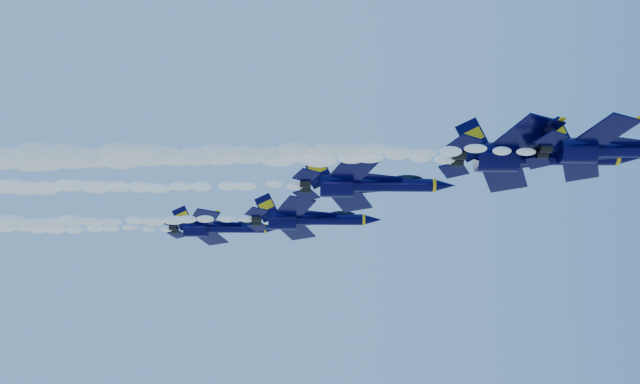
{
  "coord_description": "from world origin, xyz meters",
  "views": [
    {
      "loc": [
        -11.69,
        -67.49,
        117.25
      ],
      "look_at": [
        -10.83,
        4.6,
        153.18
      ],
      "focal_mm": 40.0,
      "sensor_mm": 36.0,
      "label": 1
    }
  ],
  "objects_px": {
    "jet_lead": "(610,150)",
    "jet_fifth": "(218,228)",
    "jet_fourth": "(308,219)",
    "jet_second": "(534,156)",
    "jet_third": "(368,184)"
  },
  "relations": [
    {
      "from": "jet_lead",
      "to": "jet_second",
      "type": "relative_size",
      "value": 0.82
    },
    {
      "from": "jet_lead",
      "to": "jet_third",
      "type": "xyz_separation_m",
      "value": [
        -21.89,
        11.67,
        2.16
      ]
    },
    {
      "from": "jet_second",
      "to": "jet_fourth",
      "type": "relative_size",
      "value": 1.16
    },
    {
      "from": "jet_second",
      "to": "jet_fourth",
      "type": "xyz_separation_m",
      "value": [
        -22.55,
        20.75,
        2.4
      ]
    },
    {
      "from": "jet_third",
      "to": "jet_fifth",
      "type": "height_order",
      "value": "jet_fifth"
    },
    {
      "from": "jet_third",
      "to": "jet_second",
      "type": "bearing_deg",
      "value": -26.31
    },
    {
      "from": "jet_lead",
      "to": "jet_second",
      "type": "height_order",
      "value": "jet_second"
    },
    {
      "from": "jet_lead",
      "to": "jet_fifth",
      "type": "xyz_separation_m",
      "value": [
        -40.78,
        31.53,
        5.58
      ]
    },
    {
      "from": "jet_third",
      "to": "jet_fourth",
      "type": "distance_m",
      "value": 14.49
    },
    {
      "from": "jet_third",
      "to": "jet_fourth",
      "type": "bearing_deg",
      "value": 117.03
    },
    {
      "from": "jet_second",
      "to": "jet_third",
      "type": "relative_size",
      "value": 1.12
    },
    {
      "from": "jet_lead",
      "to": "jet_fifth",
      "type": "bearing_deg",
      "value": 142.29
    },
    {
      "from": "jet_third",
      "to": "jet_fifth",
      "type": "distance_m",
      "value": 27.63
    },
    {
      "from": "jet_lead",
      "to": "jet_fifth",
      "type": "relative_size",
      "value": 1.04
    },
    {
      "from": "jet_fourth",
      "to": "jet_second",
      "type": "bearing_deg",
      "value": -42.61
    }
  ]
}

